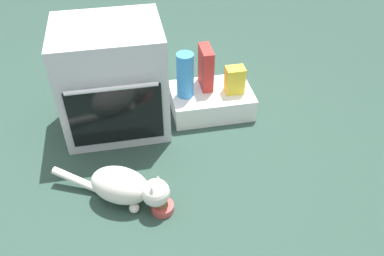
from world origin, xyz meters
name	(u,v)px	position (x,y,z in m)	size (l,w,h in m)	color
ground	(124,176)	(0.00, 0.00, 0.00)	(8.00, 8.00, 0.00)	#284238
oven	(112,79)	(0.00, 0.48, 0.34)	(0.62, 0.55, 0.69)	#B7BABF
pantry_cabinet	(211,101)	(0.63, 0.51, 0.08)	(0.53, 0.36, 0.16)	white
food_bowl	(163,207)	(0.19, -0.28, 0.03)	(0.12, 0.12, 0.07)	#C64C47
cat	(126,187)	(0.01, -0.19, 0.11)	(0.62, 0.39, 0.21)	silver
cereal_box	(206,68)	(0.60, 0.58, 0.30)	(0.07, 0.18, 0.28)	#B72D28
snack_bag	(235,80)	(0.77, 0.47, 0.25)	(0.12, 0.09, 0.18)	yellow
water_bottle	(185,75)	(0.45, 0.50, 0.31)	(0.11, 0.11, 0.30)	#388CD1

